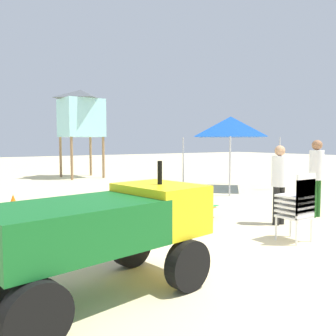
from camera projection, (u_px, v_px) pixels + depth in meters
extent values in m
plane|color=beige|center=(303.00, 261.00, 5.20)|extent=(80.00, 80.00, 0.00)
cube|color=#146023|center=(75.00, 227.00, 3.75)|extent=(1.94, 1.34, 0.50)
cube|color=yellow|center=(160.00, 208.00, 4.56)|extent=(0.95, 1.20, 0.60)
cylinder|color=black|center=(160.00, 173.00, 4.52)|extent=(0.07, 0.07, 0.30)
cylinder|color=black|center=(131.00, 245.00, 4.97)|extent=(0.62, 0.26, 0.60)
cylinder|color=black|center=(188.00, 265.00, 4.17)|extent=(0.62, 0.26, 0.60)
cylinder|color=black|center=(37.00, 316.00, 2.95)|extent=(0.62, 0.26, 0.60)
cube|color=white|center=(294.00, 216.00, 6.22)|extent=(0.48, 0.48, 0.04)
cube|color=white|center=(305.00, 207.00, 6.03)|extent=(0.48, 0.04, 0.40)
cube|color=white|center=(294.00, 211.00, 6.22)|extent=(0.48, 0.48, 0.04)
cube|color=white|center=(306.00, 202.00, 6.02)|extent=(0.48, 0.04, 0.40)
cube|color=white|center=(294.00, 206.00, 6.21)|extent=(0.48, 0.48, 0.04)
cube|color=white|center=(306.00, 196.00, 6.02)|extent=(0.48, 0.04, 0.40)
cube|color=white|center=(294.00, 201.00, 6.20)|extent=(0.48, 0.48, 0.04)
cube|color=white|center=(306.00, 191.00, 6.01)|extent=(0.48, 0.04, 0.40)
cube|color=white|center=(294.00, 196.00, 6.20)|extent=(0.48, 0.48, 0.04)
cube|color=white|center=(306.00, 186.00, 6.00)|extent=(0.48, 0.04, 0.40)
cylinder|color=white|center=(291.00, 225.00, 6.53)|extent=(0.04, 0.04, 0.42)
cylinder|color=white|center=(276.00, 229.00, 6.29)|extent=(0.04, 0.04, 0.42)
cylinder|color=white|center=(311.00, 230.00, 6.19)|extent=(0.04, 0.04, 0.42)
cylinder|color=white|center=(297.00, 234.00, 5.95)|extent=(0.04, 0.04, 0.42)
ellipsoid|color=red|center=(172.00, 221.00, 7.68)|extent=(2.10, 0.76, 0.08)
ellipsoid|color=orange|center=(180.00, 218.00, 7.60)|extent=(2.05, 0.59, 0.08)
ellipsoid|color=orange|center=(173.00, 213.00, 7.69)|extent=(2.56, 0.31, 0.08)
ellipsoid|color=green|center=(179.00, 210.00, 7.59)|extent=(2.31, 0.27, 0.08)
cylinder|color=#194C19|center=(313.00, 199.00, 8.19)|extent=(0.14, 0.14, 0.87)
cylinder|color=#194C19|center=(317.00, 198.00, 8.29)|extent=(0.14, 0.14, 0.87)
cylinder|color=white|center=(316.00, 165.00, 8.18)|extent=(0.32, 0.32, 0.69)
sphere|color=#9E6B47|center=(317.00, 145.00, 8.15)|extent=(0.23, 0.23, 0.23)
cylinder|color=black|center=(276.00, 206.00, 7.44)|extent=(0.14, 0.14, 0.81)
cylinder|color=black|center=(281.00, 205.00, 7.53)|extent=(0.14, 0.14, 0.81)
cylinder|color=white|center=(279.00, 171.00, 7.43)|extent=(0.32, 0.32, 0.64)
sphere|color=tan|center=(280.00, 151.00, 7.40)|extent=(0.22, 0.22, 0.22)
cylinder|color=#B2B2B7|center=(230.00, 166.00, 11.43)|extent=(0.05, 0.05, 1.92)
cylinder|color=#B2B2B7|center=(279.00, 164.00, 12.84)|extent=(0.05, 0.05, 1.92)
cylinder|color=#B2B2B7|center=(183.00, 163.00, 13.46)|extent=(0.05, 0.05, 1.92)
cylinder|color=#B2B2B7|center=(230.00, 161.00, 14.86)|extent=(0.05, 0.05, 1.92)
pyramid|color=#144CB2|center=(231.00, 127.00, 13.05)|extent=(2.47, 2.47, 0.75)
cylinder|color=olive|center=(72.00, 158.00, 16.19)|extent=(0.12, 0.12, 1.97)
cylinder|color=olive|center=(103.00, 157.00, 17.08)|extent=(0.12, 0.12, 1.97)
cylinder|color=olive|center=(61.00, 157.00, 17.47)|extent=(0.12, 0.12, 1.97)
cylinder|color=olive|center=(91.00, 156.00, 18.35)|extent=(0.12, 0.12, 1.97)
cube|color=#9CE2E4|center=(81.00, 118.00, 17.13)|extent=(1.80, 1.80, 1.80)
pyramid|color=#4C5156|center=(81.00, 95.00, 17.05)|extent=(1.98, 1.98, 0.45)
cone|color=orange|center=(13.00, 206.00, 8.12)|extent=(0.38, 0.38, 0.55)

